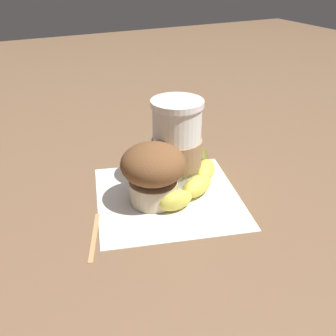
{
  "coord_description": "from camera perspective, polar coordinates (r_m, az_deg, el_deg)",
  "views": [
    {
      "loc": [
        0.49,
        -0.24,
        0.36
      ],
      "look_at": [
        0.0,
        0.0,
        0.05
      ],
      "focal_mm": 42.0,
      "sensor_mm": 36.0,
      "label": 1
    }
  ],
  "objects": [
    {
      "name": "ground_plane",
      "position": [
        0.65,
        0.0,
        -4.22
      ],
      "size": [
        3.0,
        3.0,
        0.0
      ],
      "primitive_type": "plane",
      "color": "brown"
    },
    {
      "name": "paper_napkin",
      "position": [
        0.65,
        0.0,
        -4.17
      ],
      "size": [
        0.29,
        0.29,
        0.0
      ],
      "primitive_type": "cube",
      "rotation": [
        0.0,
        0.0,
        -0.27
      ],
      "color": "white",
      "rests_on": "ground_plane"
    },
    {
      "name": "coffee_cup",
      "position": [
        0.67,
        1.28,
        3.49
      ],
      "size": [
        0.09,
        0.09,
        0.15
      ],
      "color": "white",
      "rests_on": "paper_napkin"
    },
    {
      "name": "muffin",
      "position": [
        0.61,
        -2.16,
        -0.4
      ],
      "size": [
        0.1,
        0.1,
        0.1
      ],
      "color": "beige",
      "rests_on": "paper_napkin"
    },
    {
      "name": "banana",
      "position": [
        0.67,
        4.15,
        -1.35
      ],
      "size": [
        0.16,
        0.16,
        0.03
      ],
      "color": "#D6CC4C",
      "rests_on": "paper_napkin"
    },
    {
      "name": "sugar_packet",
      "position": [
        0.77,
        2.35,
        1.75
      ],
      "size": [
        0.06,
        0.06,
        0.01
      ],
      "primitive_type": "cube",
      "rotation": [
        0.0,
        0.0,
        3.95
      ],
      "color": "white",
      "rests_on": "ground_plane"
    },
    {
      "name": "wooden_stirrer",
      "position": [
        0.58,
        -10.66,
        -9.69
      ],
      "size": [
        0.1,
        0.05,
        0.0
      ],
      "primitive_type": "cube",
      "rotation": [
        0.0,
        0.0,
        5.89
      ],
      "color": "tan",
      "rests_on": "ground_plane"
    }
  ]
}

